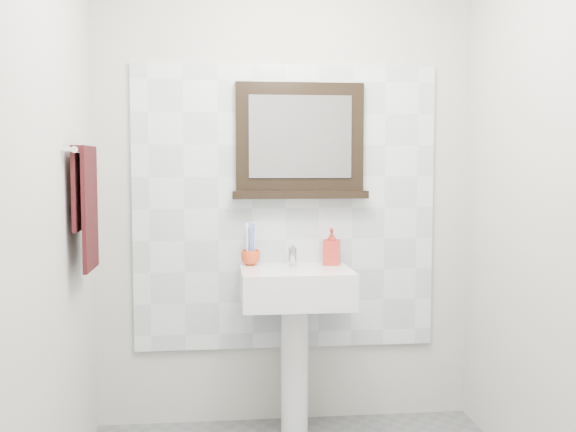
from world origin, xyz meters
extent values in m
cube|color=#BAB8B1|center=(0.00, 1.10, 1.25)|extent=(2.00, 0.01, 2.50)
cube|color=#BAB8B1|center=(0.00, -1.10, 1.25)|extent=(2.00, 0.01, 2.50)
cube|color=#BAB8B1|center=(-1.00, 0.00, 1.25)|extent=(0.01, 2.20, 2.50)
cube|color=#BAB8B1|center=(1.00, 0.00, 1.25)|extent=(0.01, 2.20, 2.50)
cube|color=silver|center=(0.00, 1.09, 1.15)|extent=(1.60, 0.02, 1.50)
cylinder|color=white|center=(0.03, 0.92, 0.34)|extent=(0.14, 0.14, 0.68)
cube|color=white|center=(0.03, 0.86, 0.77)|extent=(0.55, 0.44, 0.18)
cylinder|color=silver|center=(0.03, 0.84, 0.85)|extent=(0.32, 0.32, 0.02)
cylinder|color=#4C4C4F|center=(0.03, 0.84, 0.86)|extent=(0.04, 0.04, 0.00)
cylinder|color=silver|center=(0.03, 1.01, 0.91)|extent=(0.04, 0.04, 0.09)
cylinder|color=silver|center=(0.03, 0.96, 0.93)|extent=(0.02, 0.10, 0.02)
cube|color=silver|center=(0.03, 1.02, 0.96)|extent=(0.02, 0.07, 0.01)
imported|color=red|center=(-0.19, 1.01, 0.90)|extent=(0.13, 0.13, 0.08)
cylinder|color=white|center=(-0.21, 1.00, 0.97)|extent=(0.01, 0.01, 0.19)
cube|color=white|center=(-0.21, 1.00, 1.07)|extent=(0.01, 0.01, 0.03)
cylinder|color=#5F7ADB|center=(-0.18, 1.00, 0.97)|extent=(0.01, 0.01, 0.19)
cube|color=#5F7ADB|center=(-0.18, 1.00, 1.07)|extent=(0.01, 0.01, 0.03)
cylinder|color=white|center=(-0.19, 1.02, 0.97)|extent=(0.01, 0.01, 0.19)
cube|color=white|center=(-0.19, 1.02, 1.07)|extent=(0.01, 0.01, 0.03)
cylinder|color=#5F7ADB|center=(-0.20, 1.02, 0.97)|extent=(0.01, 0.01, 0.19)
cube|color=#5F7ADB|center=(-0.20, 1.02, 1.07)|extent=(0.01, 0.01, 0.03)
cylinder|color=white|center=(-0.17, 1.01, 0.97)|extent=(0.01, 0.01, 0.19)
cube|color=white|center=(-0.17, 1.01, 1.07)|extent=(0.01, 0.01, 0.03)
cylinder|color=#5F7ADB|center=(-0.18, 0.99, 0.97)|extent=(0.01, 0.01, 0.19)
cube|color=#5F7ADB|center=(-0.18, 0.99, 1.07)|extent=(0.01, 0.01, 0.03)
imported|color=#B41528|center=(0.23, 0.98, 0.96)|extent=(0.11, 0.11, 0.19)
cube|color=black|center=(0.07, 1.07, 1.52)|extent=(0.67, 0.06, 0.56)
cube|color=#99999E|center=(0.07, 1.03, 1.52)|extent=(0.54, 0.01, 0.43)
cube|color=black|center=(0.07, 1.04, 1.22)|extent=(0.71, 0.11, 0.04)
cylinder|color=silver|center=(-0.94, 0.60, 1.44)|extent=(0.03, 0.40, 0.03)
cylinder|color=silver|center=(-0.97, 0.41, 1.44)|extent=(0.05, 0.02, 0.02)
cylinder|color=silver|center=(-0.97, 0.79, 1.44)|extent=(0.05, 0.02, 0.02)
cube|color=black|center=(-0.93, 0.60, 1.17)|extent=(0.02, 0.30, 0.52)
cube|color=black|center=(-0.96, 0.60, 1.26)|extent=(0.02, 0.30, 0.34)
cube|color=black|center=(-0.94, 0.60, 1.45)|extent=(0.06, 0.30, 0.03)
camera|label=1|loc=(-0.37, -2.45, 1.39)|focal=42.00mm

